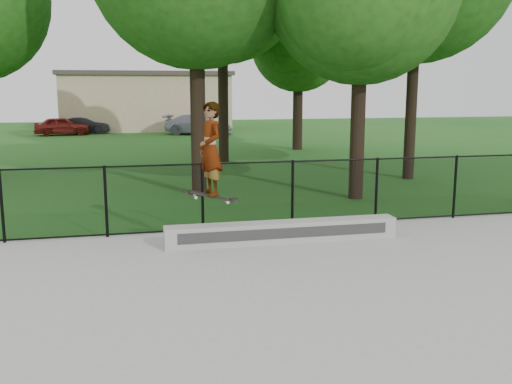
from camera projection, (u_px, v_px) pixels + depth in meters
ground at (426, 342)px, 7.08m from camera, size 100.00×100.00×0.00m
concrete_slab at (426, 340)px, 7.08m from camera, size 14.00×12.00×0.06m
grind_ledge at (283, 232)px, 11.42m from camera, size 4.72×0.40×0.42m
car_a at (62, 126)px, 37.91m from camera, size 3.67×1.76×1.22m
car_b at (85, 125)px, 39.50m from camera, size 3.27×1.80×1.12m
car_c at (199, 125)px, 38.54m from camera, size 4.61×3.28×1.33m
skater_airborne at (210, 151)px, 10.56m from camera, size 0.82×0.73×1.93m
chainlink_fence at (292, 194)px, 12.60m from camera, size 16.06×0.06×1.50m
distant_building at (146, 101)px, 42.71m from camera, size 12.40×6.40×4.30m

